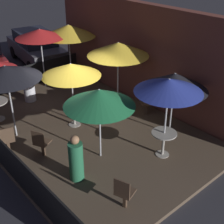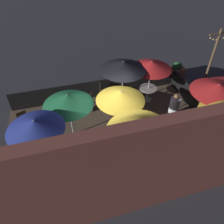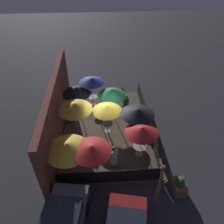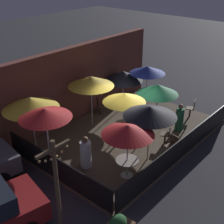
# 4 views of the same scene
# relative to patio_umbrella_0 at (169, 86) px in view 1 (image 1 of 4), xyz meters

# --- Properties ---
(ground_plane) EXTENTS (60.00, 60.00, 0.00)m
(ground_plane) POSITION_rel_patio_umbrella_0_xyz_m (-2.72, -0.91, -2.33)
(ground_plane) COLOR #2D2D33
(patio_deck) EXTENTS (8.60, 5.76, 0.12)m
(patio_deck) POSITION_rel_patio_umbrella_0_xyz_m (-2.72, -0.91, -2.27)
(patio_deck) COLOR brown
(patio_deck) RESTS_ON ground_plane
(building_wall) EXTENTS (10.20, 0.36, 3.76)m
(building_wall) POSITION_rel_patio_umbrella_0_xyz_m (-2.72, 2.20, -0.45)
(building_wall) COLOR brown
(building_wall) RESTS_ON ground_plane
(fence_side_left) EXTENTS (0.05, 5.56, 0.95)m
(fence_side_left) POSITION_rel_patio_umbrella_0_xyz_m (-6.97, -0.91, -1.73)
(fence_side_left) COLOR black
(fence_side_left) RESTS_ON patio_deck
(patio_umbrella_0) EXTENTS (1.83, 1.83, 2.40)m
(patio_umbrella_0) POSITION_rel_patio_umbrella_0_xyz_m (0.00, 0.00, 0.00)
(patio_umbrella_0) COLOR #B2B2B7
(patio_umbrella_0) RESTS_ON patio_deck
(patio_umbrella_2) EXTENTS (1.88, 1.88, 2.19)m
(patio_umbrella_2) POSITION_rel_patio_umbrella_0_xyz_m (-3.08, -0.97, -0.22)
(patio_umbrella_2) COLOR #B2B2B7
(patio_umbrella_2) RESTS_ON patio_deck
(patio_umbrella_3) EXTENTS (2.15, 2.15, 2.48)m
(patio_umbrella_3) POSITION_rel_patio_umbrella_0_xyz_m (-3.08, 1.00, 0.03)
(patio_umbrella_3) COLOR #B2B2B7
(patio_umbrella_3) RESTS_ON patio_deck
(patio_umbrella_4) EXTENTS (2.06, 2.06, 2.08)m
(patio_umbrella_4) POSITION_rel_patio_umbrella_0_xyz_m (-0.64, 1.07, -0.40)
(patio_umbrella_4) COLOR #B2B2B7
(patio_umbrella_4) RESTS_ON patio_deck
(patio_umbrella_5) EXTENTS (2.06, 2.06, 2.37)m
(patio_umbrella_5) POSITION_rel_patio_umbrella_0_xyz_m (-3.76, -2.76, -0.04)
(patio_umbrella_5) COLOR #B2B2B7
(patio_umbrella_5) RESTS_ON patio_deck
(patio_umbrella_6) EXTENTS (1.94, 1.94, 2.13)m
(patio_umbrella_6) POSITION_rel_patio_umbrella_0_xyz_m (-1.14, -1.40, -0.32)
(patio_umbrella_6) COLOR #B2B2B7
(patio_umbrella_6) RESTS_ON patio_deck
(patio_umbrella_7) EXTENTS (2.26, 2.26, 2.47)m
(patio_umbrella_7) POSITION_rel_patio_umbrella_0_xyz_m (-6.33, 1.14, 0.02)
(patio_umbrella_7) COLOR #B2B2B7
(patio_umbrella_7) RESTS_ON patio_deck
(patio_umbrella_8) EXTENTS (1.98, 1.98, 2.45)m
(patio_umbrella_8) POSITION_rel_patio_umbrella_0_xyz_m (-6.55, -0.06, 0.06)
(patio_umbrella_8) COLOR #B2B2B7
(patio_umbrella_8) RESTS_ON patio_deck
(dining_table_0) EXTENTS (0.72, 0.72, 0.76)m
(dining_table_0) POSITION_rel_patio_umbrella_0_xyz_m (0.00, -0.00, -1.62)
(dining_table_0) COLOR #9E998E
(dining_table_0) RESTS_ON patio_deck
(dining_table_2) EXTENTS (0.73, 0.73, 0.75)m
(dining_table_2) POSITION_rel_patio_umbrella_0_xyz_m (-3.08, -0.97, -1.63)
(dining_table_2) COLOR #9E998E
(dining_table_2) RESTS_ON patio_deck
(patio_chair_0) EXTENTS (0.54, 0.54, 0.91)m
(patio_chair_0) POSITION_rel_patio_umbrella_0_xyz_m (-2.22, -2.69, -1.72)
(patio_chair_0) COLOR #4C3828
(patio_chair_0) RESTS_ON patio_deck
(patio_chair_1) EXTENTS (0.56, 0.56, 0.94)m
(patio_chair_1) POSITION_rel_patio_umbrella_0_xyz_m (-2.05, 1.43, -1.70)
(patio_chair_1) COLOR #4C3828
(patio_chair_1) RESTS_ON patio_deck
(patio_chair_2) EXTENTS (0.51, 0.51, 0.92)m
(patio_chair_2) POSITION_rel_patio_umbrella_0_xyz_m (0.80, -2.28, -1.71)
(patio_chair_2) COLOR #4C3828
(patio_chair_2) RESTS_ON patio_deck
(patio_chair_3) EXTENTS (0.49, 0.49, 0.95)m
(patio_chair_3) POSITION_rel_patio_umbrella_0_xyz_m (-2.94, -3.37, -1.69)
(patio_chair_3) COLOR #4C3828
(patio_chair_3) RESTS_ON patio_deck
(patron_0) EXTENTS (0.45, 0.45, 1.34)m
(patron_0) POSITION_rel_patio_umbrella_0_xyz_m (-5.71, -1.22, -1.62)
(patron_0) COLOR silver
(patron_0) RESTS_ON patio_deck
(patron_1) EXTENTS (0.41, 0.41, 1.33)m
(patron_1) POSITION_rel_patio_umbrella_0_xyz_m (-0.79, -2.49, -1.61)
(patron_1) COLOR #236642
(patron_1) RESTS_ON patio_deck
(parked_car_1) EXTENTS (4.55, 2.32, 1.62)m
(parked_car_1) POSITION_rel_patio_umbrella_0_xyz_m (-9.70, 1.29, -1.48)
(parked_car_1) COLOR #5B5B60
(parked_car_1) RESTS_ON ground_plane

